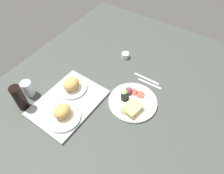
% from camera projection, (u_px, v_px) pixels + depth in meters
% --- Properties ---
extents(ground_plane, '(1.90, 1.50, 0.03)m').
position_uv_depth(ground_plane, '(114.00, 96.00, 1.35)').
color(ground_plane, '#383D38').
extents(serving_tray, '(0.46, 0.35, 0.02)m').
position_uv_depth(serving_tray, '(68.00, 103.00, 1.29)').
color(serving_tray, gray).
rests_on(serving_tray, ground_plane).
extents(bread_plate_near, '(0.21, 0.21, 0.09)m').
position_uv_depth(bread_plate_near, '(62.00, 114.00, 1.19)').
color(bread_plate_near, white).
rests_on(bread_plate_near, serving_tray).
extents(bread_plate_far, '(0.19, 0.19, 0.09)m').
position_uv_depth(bread_plate_far, '(71.00, 85.00, 1.32)').
color(bread_plate_far, white).
rests_on(bread_plate_far, serving_tray).
extents(plate_with_salad, '(0.30, 0.30, 0.05)m').
position_uv_depth(plate_with_salad, '(132.00, 102.00, 1.28)').
color(plate_with_salad, white).
rests_on(plate_with_salad, ground_plane).
extents(drinking_glass, '(0.07, 0.07, 0.11)m').
position_uv_depth(drinking_glass, '(28.00, 89.00, 1.30)').
color(drinking_glass, silver).
rests_on(drinking_glass, ground_plane).
extents(soda_bottle, '(0.06, 0.06, 0.18)m').
position_uv_depth(soda_bottle, '(19.00, 98.00, 1.21)').
color(soda_bottle, black).
rests_on(soda_bottle, ground_plane).
extents(espresso_cup, '(0.06, 0.06, 0.04)m').
position_uv_depth(espresso_cup, '(125.00, 55.00, 1.55)').
color(espresso_cup, silver).
rests_on(espresso_cup, ground_plane).
extents(fork, '(0.02, 0.17, 0.01)m').
position_uv_depth(fork, '(150.00, 84.00, 1.40)').
color(fork, '#B7B7BC').
rests_on(fork, ground_plane).
extents(knife, '(0.02, 0.19, 0.01)m').
position_uv_depth(knife, '(146.00, 79.00, 1.43)').
color(knife, '#B7B7BC').
rests_on(knife, ground_plane).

